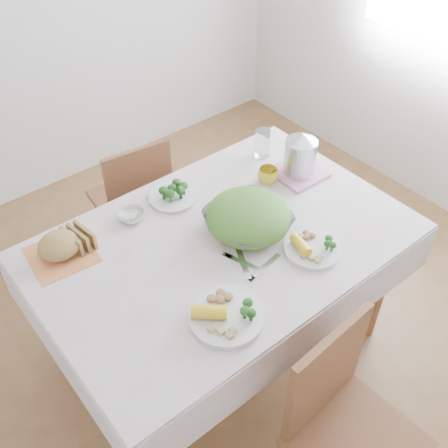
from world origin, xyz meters
TOP-DOWN VIEW (x-y plane):
  - floor at (0.00, 0.00)m, footprint 3.60×3.60m
  - dining_table at (0.00, 0.00)m, footprint 1.40×0.90m
  - tablecloth at (0.00, 0.00)m, footprint 1.50×1.00m
  - chair_near at (-0.07, -0.83)m, footprint 0.42×0.42m
  - chair_far at (0.04, 0.86)m, footprint 0.41×0.41m
  - salad_bowl at (0.12, -0.01)m, footprint 0.34×0.34m
  - dinner_plate_left at (-0.24, -0.32)m, footprint 0.36×0.36m
  - dinner_plate_right at (0.23, -0.27)m, footprint 0.31×0.31m
  - broccoli_plate at (-0.01, 0.34)m, footprint 0.28×0.28m
  - napkin at (-0.55, 0.33)m, footprint 0.27×0.27m
  - bread_loaf at (-0.55, 0.33)m, footprint 0.21×0.21m
  - fruit_bowl at (-0.22, 0.34)m, footprint 0.13×0.13m
  - yellow_mug at (0.40, 0.17)m, footprint 0.10×0.10m
  - glass_tumbler at (0.52, 0.34)m, footprint 0.08×0.08m
  - pink_tray at (0.55, 0.12)m, footprint 0.23×0.23m
  - electric_kettle at (0.55, 0.12)m, footprint 0.19×0.19m
  - fork_left at (-0.02, -0.16)m, footprint 0.08×0.18m
  - fork_right at (-0.02, -0.14)m, footprint 0.11×0.19m
  - knife at (0.02, -0.22)m, footprint 0.19×0.05m

SIDE VIEW (x-z plane):
  - floor at x=0.00m, z-range 0.00..0.00m
  - dining_table at x=0.00m, z-range 0.00..0.75m
  - chair_near at x=-0.07m, z-range 0.02..0.91m
  - chair_far at x=0.04m, z-range 0.05..0.88m
  - tablecloth at x=0.00m, z-range 0.75..0.76m
  - napkin at x=-0.55m, z-range 0.76..0.77m
  - fork_left at x=-0.02m, z-range 0.76..0.77m
  - fork_right at x=-0.02m, z-range 0.76..0.77m
  - knife at x=0.02m, z-range 0.76..0.77m
  - pink_tray at x=0.55m, z-range 0.76..0.78m
  - broccoli_plate at x=-0.01m, z-range 0.76..0.78m
  - dinner_plate_left at x=-0.24m, z-range 0.76..0.78m
  - dinner_plate_right at x=0.23m, z-range 0.76..0.78m
  - fruit_bowl at x=-0.22m, z-range 0.76..0.80m
  - yellow_mug at x=0.40m, z-range 0.76..0.84m
  - salad_bowl at x=0.12m, z-range 0.76..0.84m
  - bread_loaf at x=-0.55m, z-range 0.77..0.87m
  - glass_tumbler at x=0.52m, z-range 0.76..0.90m
  - electric_kettle at x=0.55m, z-range 0.78..0.99m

